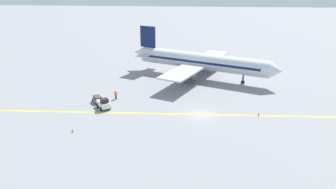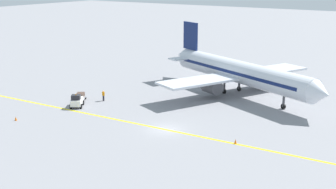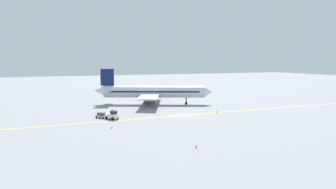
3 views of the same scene
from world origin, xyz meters
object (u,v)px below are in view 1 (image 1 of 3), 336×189
(baggage_tug_white, at_px, (104,104))
(traffic_cone_by_wingtip, at_px, (259,114))
(ground_crew_worker, at_px, (116,94))
(traffic_cone_mid_apron, at_px, (97,98))
(traffic_cone_far_edge, at_px, (72,130))
(airplane_at_gate, at_px, (200,61))
(baggage_cart_trailing, at_px, (97,99))

(baggage_tug_white, bearing_deg, traffic_cone_by_wingtip, 88.24)
(ground_crew_worker, bearing_deg, traffic_cone_mid_apron, -80.39)
(baggage_tug_white, height_order, traffic_cone_mid_apron, baggage_tug_white)
(ground_crew_worker, distance_m, traffic_cone_by_wingtip, 25.97)
(traffic_cone_mid_apron, xyz_separation_m, traffic_cone_by_wingtip, (4.98, 28.83, 0.00))
(traffic_cone_far_edge, bearing_deg, traffic_cone_mid_apron, -178.79)
(ground_crew_worker, bearing_deg, traffic_cone_far_edge, -12.66)
(airplane_at_gate, relative_size, traffic_cone_mid_apron, 61.41)
(traffic_cone_far_edge, bearing_deg, ground_crew_worker, 167.34)
(baggage_cart_trailing, bearing_deg, airplane_at_gate, 132.96)
(baggage_tug_white, distance_m, traffic_cone_far_edge, 9.66)
(baggage_cart_trailing, height_order, ground_crew_worker, ground_crew_worker)
(traffic_cone_mid_apron, bearing_deg, traffic_cone_far_edge, 1.21)
(baggage_tug_white, distance_m, baggage_cart_trailing, 3.30)
(baggage_cart_trailing, bearing_deg, traffic_cone_by_wingtip, 82.91)
(baggage_tug_white, height_order, traffic_cone_by_wingtip, baggage_tug_white)
(baggage_cart_trailing, relative_size, ground_crew_worker, 1.75)
(baggage_tug_white, height_order, traffic_cone_far_edge, baggage_tug_white)
(baggage_tug_white, xyz_separation_m, traffic_cone_mid_apron, (-4.17, -2.43, -0.63))
(airplane_at_gate, distance_m, baggage_cart_trailing, 25.56)
(baggage_cart_trailing, xyz_separation_m, traffic_cone_far_edge, (12.11, -0.26, -0.49))
(ground_crew_worker, relative_size, traffic_cone_mid_apron, 3.05)
(baggage_cart_trailing, distance_m, traffic_cone_far_edge, 12.12)
(ground_crew_worker, xyz_separation_m, traffic_cone_mid_apron, (0.59, -3.47, -0.63))
(traffic_cone_by_wingtip, relative_size, traffic_cone_far_edge, 1.00)
(airplane_at_gate, height_order, traffic_cone_mid_apron, airplane_at_gate)
(airplane_at_gate, bearing_deg, baggage_tug_white, -39.84)
(baggage_tug_white, bearing_deg, traffic_cone_mid_apron, -149.77)
(baggage_cart_trailing, relative_size, traffic_cone_mid_apron, 5.33)
(baggage_tug_white, distance_m, traffic_cone_by_wingtip, 26.42)
(traffic_cone_far_edge, bearing_deg, baggage_cart_trailing, 178.77)
(baggage_cart_trailing, xyz_separation_m, traffic_cone_mid_apron, (-1.46, -0.55, -0.49))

